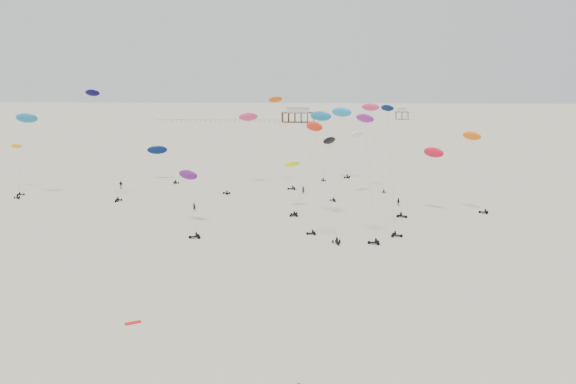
# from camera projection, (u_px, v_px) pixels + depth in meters

# --- Properties ---
(ground_plane) EXTENTS (900.00, 900.00, 0.00)m
(ground_plane) POSITION_uv_depth(u_px,v_px,m) (306.00, 152.00, 212.18)
(ground_plane) COLOR beige
(pavilion_main) EXTENTS (21.00, 13.00, 9.80)m
(pavilion_main) POSITION_uv_depth(u_px,v_px,m) (298.00, 116.00, 358.73)
(pavilion_main) COLOR brown
(pavilion_main) RESTS_ON ground
(pavilion_small) EXTENTS (9.00, 7.00, 8.00)m
(pavilion_small) POSITION_uv_depth(u_px,v_px,m) (402.00, 114.00, 383.94)
(pavilion_small) COLOR brown
(pavilion_small) RESTS_ON ground
(pier_fence) EXTENTS (80.20, 0.20, 1.50)m
(pier_fence) POSITION_uv_depth(u_px,v_px,m) (218.00, 121.00, 362.60)
(pier_fence) COLOR black
(pier_fence) RESTS_ON ground
(rig_0) EXTENTS (8.59, 6.06, 25.01)m
(rig_0) POSITION_uv_depth(u_px,v_px,m) (100.00, 126.00, 125.40)
(rig_0) COLOR black
(rig_0) RESTS_ON ground
(rig_1) EXTENTS (4.54, 10.46, 19.17)m
(rig_1) POSITION_uv_depth(u_px,v_px,m) (345.00, 141.00, 157.90)
(rig_1) COLOR black
(rig_1) RESTS_ON ground
(rig_2) EXTENTS (4.82, 7.89, 21.52)m
(rig_2) POSITION_uv_depth(u_px,v_px,m) (368.00, 156.00, 94.08)
(rig_2) COLOR black
(rig_2) RESTS_ON ground
(rig_3) EXTENTS (6.80, 5.05, 20.30)m
(rig_3) POSITION_uv_depth(u_px,v_px,m) (323.00, 168.00, 92.58)
(rig_3) COLOR black
(rig_3) RESTS_ON ground
(rig_4) EXTENTS (8.64, 13.93, 17.43)m
(rig_4) POSITION_uv_depth(u_px,v_px,m) (353.00, 144.00, 132.22)
(rig_4) COLOR black
(rig_4) RESTS_ON ground
(rig_5) EXTENTS (3.90, 9.89, 11.07)m
(rig_5) POSITION_uv_depth(u_px,v_px,m) (293.00, 176.00, 117.62)
(rig_5) COLOR black
(rig_5) RESTS_ON ground
(rig_6) EXTENTS (10.42, 10.25, 14.47)m
(rig_6) POSITION_uv_depth(u_px,v_px,m) (427.00, 166.00, 114.52)
(rig_6) COLOR black
(rig_6) RESTS_ON ground
(rig_7) EXTENTS (8.33, 12.00, 15.20)m
(rig_7) POSITION_uv_depth(u_px,v_px,m) (18.00, 162.00, 138.42)
(rig_7) COLOR black
(rig_7) RESTS_ON ground
(rig_8) EXTENTS (8.84, 7.65, 19.80)m
(rig_8) POSITION_uv_depth(u_px,v_px,m) (340.00, 117.00, 151.60)
(rig_8) COLOR black
(rig_8) RESTS_ON ground
(rig_9) EXTENTS (6.03, 5.82, 16.76)m
(rig_9) POSITION_uv_depth(u_px,v_px,m) (475.00, 152.00, 114.51)
(rig_9) COLOR black
(rig_9) RESTS_ON ground
(rig_10) EXTENTS (8.33, 14.04, 23.83)m
(rig_10) POSITION_uv_depth(u_px,v_px,m) (280.00, 123.00, 144.66)
(rig_10) COLOR black
(rig_10) RESTS_ON ground
(rig_11) EXTENTS (4.16, 8.57, 22.66)m
(rig_11) POSITION_uv_depth(u_px,v_px,m) (392.00, 178.00, 98.58)
(rig_11) COLOR black
(rig_11) RESTS_ON ground
(rig_12) EXTENTS (8.44, 4.05, 21.02)m
(rig_12) POSITION_uv_depth(u_px,v_px,m) (317.00, 132.00, 110.02)
(rig_12) COLOR black
(rig_12) RESTS_ON ground
(rig_13) EXTENTS (7.23, 14.05, 14.04)m
(rig_13) POSITION_uv_depth(u_px,v_px,m) (190.00, 188.00, 104.07)
(rig_13) COLOR black
(rig_13) RESTS_ON ground
(rig_14) EXTENTS (6.03, 7.84, 19.58)m
(rig_14) POSITION_uv_depth(u_px,v_px,m) (26.00, 126.00, 130.37)
(rig_14) COLOR black
(rig_14) RESTS_ON ground
(rig_15) EXTENTS (10.45, 9.23, 11.22)m
(rig_15) POSITION_uv_depth(u_px,v_px,m) (160.00, 154.00, 152.44)
(rig_15) COLOR black
(rig_15) RESTS_ON ground
(rig_16) EXTENTS (6.24, 9.12, 21.45)m
(rig_16) POSITION_uv_depth(u_px,v_px,m) (373.00, 120.00, 138.35)
(rig_16) COLOR black
(rig_16) RESTS_ON ground
(rig_17) EXTENTS (7.36, 17.73, 22.05)m
(rig_17) POSITION_uv_depth(u_px,v_px,m) (245.00, 127.00, 143.48)
(rig_17) COLOR black
(rig_17) RESTS_ON ground
(rig_18) EXTENTS (5.73, 17.02, 20.25)m
(rig_18) POSITION_uv_depth(u_px,v_px,m) (325.00, 164.00, 107.08)
(rig_18) COLOR black
(rig_18) RESTS_ON ground
(spectator_0) EXTENTS (0.85, 0.69, 2.03)m
(spectator_0) POSITION_uv_depth(u_px,v_px,m) (194.00, 211.00, 117.08)
(spectator_0) COLOR black
(spectator_0) RESTS_ON ground
(spectator_1) EXTENTS (1.01, 0.62, 2.01)m
(spectator_1) POSITION_uv_depth(u_px,v_px,m) (398.00, 206.00, 121.82)
(spectator_1) COLOR black
(spectator_1) RESTS_ON ground
(spectator_2) EXTENTS (1.38, 0.78, 2.29)m
(spectator_2) POSITION_uv_depth(u_px,v_px,m) (121.00, 189.00, 141.13)
(spectator_2) COLOR black
(spectator_2) RESTS_ON ground
(spectator_3) EXTENTS (0.93, 0.81, 2.13)m
(spectator_3) POSITION_uv_depth(u_px,v_px,m) (303.00, 193.00, 135.03)
(spectator_3) COLOR black
(spectator_3) RESTS_ON ground
(grounded_kite_b) EXTENTS (1.91, 1.52, 0.07)m
(grounded_kite_b) POSITION_uv_depth(u_px,v_px,m) (133.00, 323.00, 63.16)
(grounded_kite_b) COLOR red
(grounded_kite_b) RESTS_ON ground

